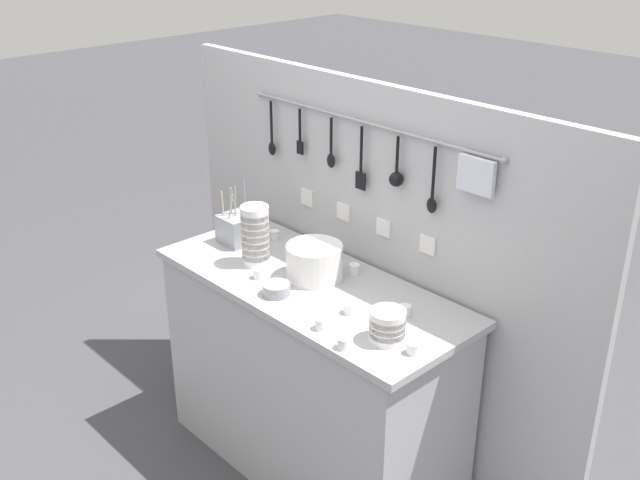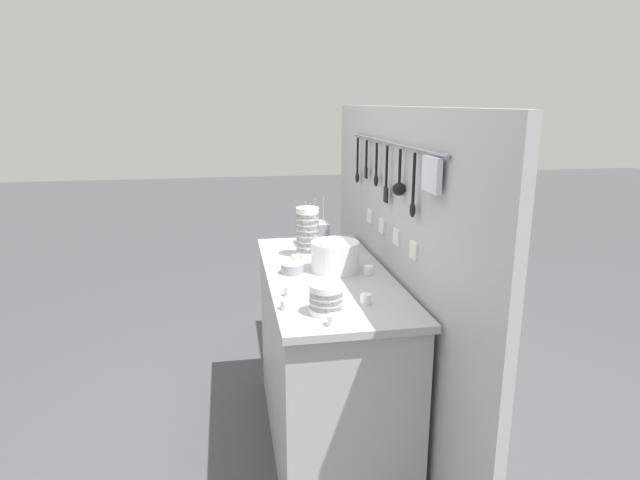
{
  "view_description": "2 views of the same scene",
  "coord_description": "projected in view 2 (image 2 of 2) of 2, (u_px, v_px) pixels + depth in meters",
  "views": [
    {
      "loc": [
        1.9,
        -1.74,
        2.26
      ],
      "look_at": [
        0.02,
        0.03,
        1.07
      ],
      "focal_mm": 42.0,
      "sensor_mm": 36.0,
      "label": 1
    },
    {
      "loc": [
        2.3,
        -0.44,
        1.65
      ],
      "look_at": [
        0.03,
        -0.04,
        1.06
      ],
      "focal_mm": 30.0,
      "sensor_mm": 36.0,
      "label": 2
    }
  ],
  "objects": [
    {
      "name": "cup_front_right",
      "position": [
        368.0,
        270.0,
        2.43
      ],
      "size": [
        0.04,
        0.04,
        0.04
      ],
      "color": "white",
      "rests_on": "counter"
    },
    {
      "name": "ground_plane",
      "position": [
        327.0,
        442.0,
        2.68
      ],
      "size": [
        20.0,
        20.0,
        0.0
      ],
      "primitive_type": "plane",
      "color": "#424247"
    },
    {
      "name": "steel_mixing_bowl",
      "position": [
        292.0,
        268.0,
        2.44
      ],
      "size": [
        0.11,
        0.11,
        0.04
      ],
      "color": "#93969E",
      "rests_on": "counter"
    },
    {
      "name": "cutlery_caddy",
      "position": [
        315.0,
        233.0,
        2.92
      ],
      "size": [
        0.14,
        0.14,
        0.27
      ],
      "color": "#93969E",
      "rests_on": "counter"
    },
    {
      "name": "bowl_stack_tall_left",
      "position": [
        308.0,
        232.0,
        2.68
      ],
      "size": [
        0.11,
        0.11,
        0.25
      ],
      "color": "white",
      "rests_on": "counter"
    },
    {
      "name": "cup_back_left",
      "position": [
        296.0,
        259.0,
        2.59
      ],
      "size": [
        0.04,
        0.04,
        0.04
      ],
      "color": "white",
      "rests_on": "counter"
    },
    {
      "name": "cup_centre",
      "position": [
        333.0,
        320.0,
        1.87
      ],
      "size": [
        0.04,
        0.04,
        0.04
      ],
      "color": "white",
      "rests_on": "counter"
    },
    {
      "name": "cup_edge_far",
      "position": [
        366.0,
        299.0,
        2.07
      ],
      "size": [
        0.04,
        0.04,
        0.04
      ],
      "color": "white",
      "rests_on": "counter"
    },
    {
      "name": "cup_beside_plates",
      "position": [
        342.0,
        244.0,
        2.87
      ],
      "size": [
        0.04,
        0.04,
        0.04
      ],
      "color": "white",
      "rests_on": "counter"
    },
    {
      "name": "counter",
      "position": [
        327.0,
        360.0,
        2.57
      ],
      "size": [
        1.34,
        0.56,
        0.9
      ],
      "color": "#ADAFB5",
      "rests_on": "ground"
    },
    {
      "name": "bowl_stack_back_corner",
      "position": [
        326.0,
        299.0,
        1.97
      ],
      "size": [
        0.12,
        0.12,
        0.11
      ],
      "color": "white",
      "rests_on": "counter"
    },
    {
      "name": "cup_by_caddy",
      "position": [
        286.0,
        304.0,
        2.01
      ],
      "size": [
        0.04,
        0.04,
        0.04
      ],
      "color": "white",
      "rests_on": "counter"
    },
    {
      "name": "back_wall",
      "position": [
        392.0,
        283.0,
        2.53
      ],
      "size": [
        2.14,
        0.09,
        1.64
      ],
      "color": "#B2B2B7",
      "rests_on": "ground"
    },
    {
      "name": "cup_edge_near",
      "position": [
        325.0,
        288.0,
        2.19
      ],
      "size": [
        0.04,
        0.04,
        0.04
      ],
      "color": "white",
      "rests_on": "counter"
    },
    {
      "name": "cup_front_left",
      "position": [
        290.0,
        291.0,
        2.15
      ],
      "size": [
        0.04,
        0.04,
        0.04
      ],
      "color": "white",
      "rests_on": "counter"
    },
    {
      "name": "plate_stack",
      "position": [
        335.0,
        256.0,
        2.47
      ],
      "size": [
        0.22,
        0.22,
        0.14
      ],
      "color": "white",
      "rests_on": "counter"
    }
  ]
}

